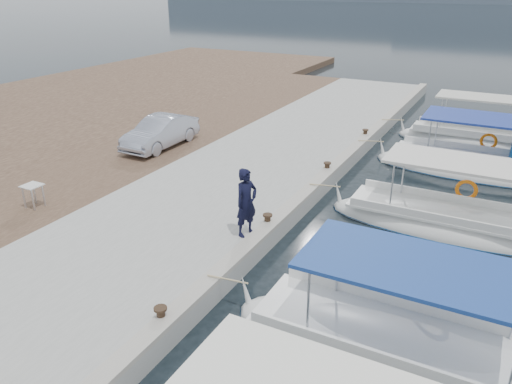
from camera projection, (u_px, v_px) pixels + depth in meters
ground at (254, 266)px, 13.30m from camera, size 400.00×400.00×0.00m
concrete_quay at (245, 178)px, 18.55m from camera, size 6.00×40.00×0.50m
quay_curb at (316, 183)px, 17.25m from camera, size 0.44×40.00×0.12m
cobblestone_strip at (140, 158)px, 20.68m from camera, size 4.00×40.00×0.50m
fishing_caique_b at (396, 353)px, 10.02m from camera, size 7.16×2.36×2.83m
fishing_caique_c at (448, 226)px, 15.23m from camera, size 7.32×2.14×2.83m
fishing_caique_d at (477, 168)px, 19.67m from camera, size 7.73×2.57×2.83m
fishing_caique_e at (476, 142)px, 23.11m from camera, size 7.11×2.04×2.83m
mooring_bollards at (268, 218)px, 14.40m from camera, size 0.28×20.28×0.33m
fisherman at (246, 203)px, 13.54m from camera, size 0.68×0.83×1.94m
parked_car at (160, 132)px, 20.98m from camera, size 1.37×3.90×1.28m
folding_table at (33, 191)px, 15.41m from camera, size 0.55×0.55×0.73m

